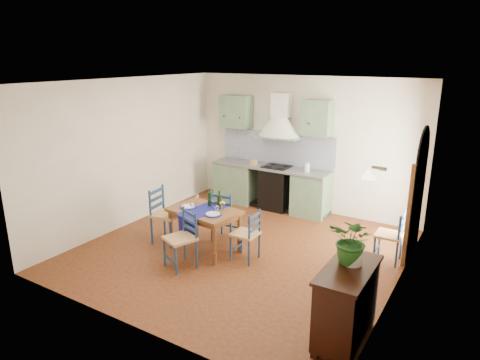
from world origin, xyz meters
The scene contains 13 objects.
floor centered at (0.00, 0.00, 0.00)m, with size 5.00×5.00×0.00m, color #411E0E.
back_wall centered at (-0.47, 2.29, 1.05)m, with size 5.00×0.96×2.80m.
right_wall centered at (2.50, 0.28, 1.34)m, with size 0.26×5.00×2.80m.
left_wall centered at (-2.50, 0.00, 1.40)m, with size 0.04×5.00×2.80m, color silver.
ceiling centered at (0.00, 0.00, 2.80)m, with size 5.00×5.00×0.01m, color silver.
dining_table centered at (-0.54, -0.30, 0.64)m, with size 1.22×0.94×1.04m.
chair_near centered at (-0.48, -0.97, 0.47)m, with size 0.55×0.55×0.91m.
chair_far centered at (-0.45, 0.21, 0.48)m, with size 0.48×0.48×0.93m.
chair_left centered at (-1.32, -0.39, 0.51)m, with size 0.51×0.51×0.98m.
chair_right centered at (0.26, -0.25, 0.44)m, with size 0.40×0.40×0.84m.
chair_spare centered at (2.23, 0.91, 0.44)m, with size 0.40×0.40×0.85m.
sideboard centered at (2.26, -1.43, 0.51)m, with size 0.50×1.05×0.94m.
potted_plant centered at (2.25, -1.30, 1.21)m, with size 0.50×0.43×0.55m, color #225A1E.
Camera 1 is at (3.46, -5.67, 3.18)m, focal length 32.00 mm.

